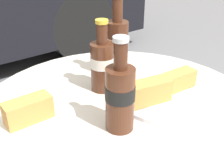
{
  "coord_description": "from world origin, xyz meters",
  "views": [
    {
      "loc": [
        -0.41,
        -0.49,
        1.13
      ],
      "look_at": [
        0.0,
        0.04,
        0.77
      ],
      "focal_mm": 45.0,
      "sensor_mm": 36.0,
      "label": 1
    }
  ],
  "objects_px": {
    "cola_bottle_center": "(102,64)",
    "cola_bottle_right": "(120,95)",
    "bistro_table": "(120,146)",
    "lunch_plate_near": "(162,93)",
    "cola_bottle_left": "(117,46)",
    "lunch_plate_far": "(29,117)"
  },
  "relations": [
    {
      "from": "cola_bottle_right",
      "to": "lunch_plate_near",
      "type": "relative_size",
      "value": 0.92
    },
    {
      "from": "bistro_table",
      "to": "cola_bottle_right",
      "type": "distance_m",
      "value": 0.25
    },
    {
      "from": "cola_bottle_center",
      "to": "lunch_plate_near",
      "type": "bearing_deg",
      "value": -59.0
    },
    {
      "from": "cola_bottle_right",
      "to": "lunch_plate_near",
      "type": "xyz_separation_m",
      "value": [
        0.17,
        0.03,
        -0.07
      ]
    },
    {
      "from": "bistro_table",
      "to": "cola_bottle_center",
      "type": "relative_size",
      "value": 3.82
    },
    {
      "from": "cola_bottle_right",
      "to": "lunch_plate_near",
      "type": "distance_m",
      "value": 0.18
    },
    {
      "from": "cola_bottle_right",
      "to": "cola_bottle_left",
      "type": "bearing_deg",
      "value": 52.69
    },
    {
      "from": "cola_bottle_center",
      "to": "cola_bottle_right",
      "type": "bearing_deg",
      "value": -114.15
    },
    {
      "from": "bistro_table",
      "to": "lunch_plate_far",
      "type": "bearing_deg",
      "value": 161.75
    },
    {
      "from": "cola_bottle_left",
      "to": "cola_bottle_center",
      "type": "relative_size",
      "value": 1.23
    },
    {
      "from": "bistro_table",
      "to": "lunch_plate_far",
      "type": "height_order",
      "value": "lunch_plate_far"
    },
    {
      "from": "cola_bottle_center",
      "to": "lunch_plate_far",
      "type": "bearing_deg",
      "value": -172.72
    },
    {
      "from": "cola_bottle_center",
      "to": "lunch_plate_far",
      "type": "distance_m",
      "value": 0.26
    },
    {
      "from": "lunch_plate_near",
      "to": "cola_bottle_left",
      "type": "bearing_deg",
      "value": 90.09
    },
    {
      "from": "bistro_table",
      "to": "lunch_plate_near",
      "type": "bearing_deg",
      "value": -22.66
    },
    {
      "from": "cola_bottle_center",
      "to": "lunch_plate_far",
      "type": "height_order",
      "value": "cola_bottle_center"
    },
    {
      "from": "cola_bottle_center",
      "to": "bistro_table",
      "type": "bearing_deg",
      "value": -99.21
    },
    {
      "from": "bistro_table",
      "to": "cola_bottle_center",
      "type": "xyz_separation_m",
      "value": [
        0.02,
        0.11,
        0.22
      ]
    },
    {
      "from": "cola_bottle_right",
      "to": "cola_bottle_center",
      "type": "xyz_separation_m",
      "value": [
        0.08,
        0.18,
        -0.01
      ]
    },
    {
      "from": "bistro_table",
      "to": "lunch_plate_far",
      "type": "relative_size",
      "value": 3.51
    },
    {
      "from": "bistro_table",
      "to": "cola_bottle_right",
      "type": "height_order",
      "value": "cola_bottle_right"
    },
    {
      "from": "cola_bottle_left",
      "to": "cola_bottle_center",
      "type": "distance_m",
      "value": 0.1
    }
  ]
}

